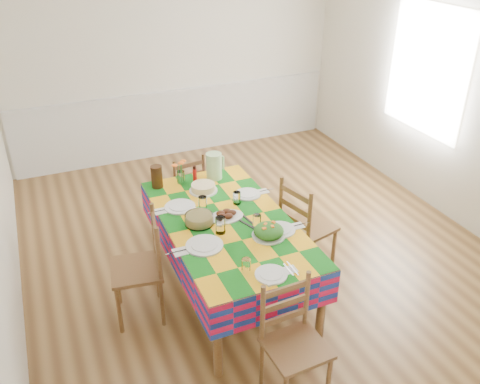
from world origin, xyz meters
The scene contains 23 objects.
room centered at (0.00, 0.00, 1.35)m, with size 4.58×5.08×2.78m.
wainscot centered at (0.00, 2.48, 0.49)m, with size 4.41×0.06×0.92m.
window_right centered at (2.23, 0.30, 1.50)m, with size 1.40×1.40×0.00m, color white.
dining_table centered at (-0.51, -0.59, 0.66)m, with size 1.03×1.91×0.74m.
setting_near_head centered at (-0.54, -1.36, 0.77)m, with size 0.38×0.26×0.11m.
setting_left_near centered at (-0.75, -0.82, 0.77)m, with size 0.54×0.32×0.14m.
setting_left_far centered at (-0.76, -0.27, 0.77)m, with size 0.50×0.30×0.13m.
setting_right_near centered at (-0.22, -0.86, 0.77)m, with size 0.47×0.27×0.12m.
setting_right_far centered at (-0.22, -0.29, 0.77)m, with size 0.46×0.26×0.12m.
meat_platter centered at (-0.50, -0.54, 0.77)m, with size 0.30×0.22×0.06m.
salad_platter centered at (-0.29, -0.94, 0.79)m, with size 0.27×0.27×0.11m.
pasta_bowl centered at (-0.74, -0.54, 0.79)m, with size 0.24×0.24×0.09m.
cake centered at (-0.52, -0.03, 0.78)m, with size 0.26×0.26×0.07m.
serving_utensils centered at (-0.36, -0.71, 0.75)m, with size 0.13×0.28×0.01m.
flower_vase centered at (-0.67, 0.20, 0.84)m, with size 0.15×0.13×0.25m.
hot_sauce centered at (-0.53, 0.20, 0.82)m, with size 0.04×0.04×0.16m, color red.
green_pitcher centered at (-0.33, 0.18, 0.87)m, with size 0.15×0.15×0.26m, color #B2E3A0.
tea_pitcher centered at (-0.89, 0.22, 0.85)m, with size 0.11×0.11×0.22m, color #311A0A.
name_card centered at (-0.54, -1.50, 0.75)m, with size 0.07×0.02×0.02m, color white.
chair_near centered at (-0.51, -1.79, 0.45)m, with size 0.42×0.40×0.91m.
chair_far centered at (-0.51, 0.61, 0.42)m, with size 0.42×0.41×0.86m.
chair_left centered at (-1.27, -0.60, 0.47)m, with size 0.47×0.48×0.96m.
chair_right centered at (0.25, -0.60, 0.48)m, with size 0.50×0.52×0.98m.
Camera 1 is at (-1.84, -3.97, 3.03)m, focal length 38.00 mm.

